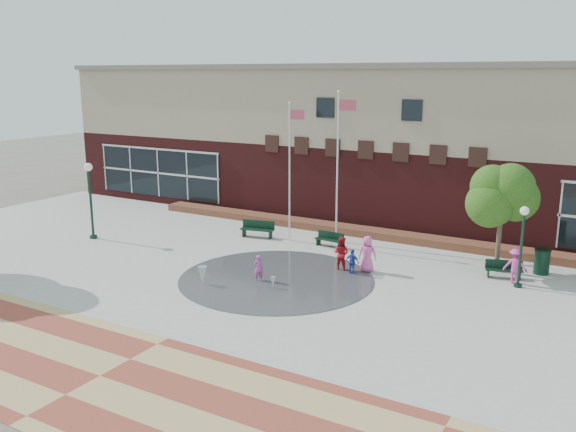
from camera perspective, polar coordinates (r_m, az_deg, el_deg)
The scene contains 22 objects.
ground at distance 24.03m, azimuth -4.83°, elevation -7.94°, with size 120.00×120.00×0.00m, color #666056.
plaza_concrete at distance 27.20m, azimuth 0.00°, elevation -5.33°, with size 46.00×18.00×0.01m, color #A8A8A0.
paver_band at distance 19.23m, azimuth -17.20°, elevation -14.14°, with size 46.00×6.00×0.01m, color brown.
splash_pad at distance 26.39m, azimuth -1.09°, elevation -5.93°, with size 8.40×8.40×0.01m, color #383A3D.
library_building at distance 38.27m, azimuth 10.25°, elevation 6.98°, with size 44.40×10.40×9.20m.
flower_bed at distance 33.72m, azimuth 6.49°, elevation -1.75°, with size 26.00×1.20×0.40m, color maroon.
flagpole_left at distance 31.43m, azimuth 0.22°, elevation 4.77°, with size 0.84×0.22×7.27m.
flagpole_right at distance 31.32m, azimuth 4.74°, elevation 5.31°, with size 0.93×0.35×7.83m.
lamp_left at distance 33.83m, azimuth -18.03°, elevation 2.14°, with size 0.43×0.43×4.09m.
lamp_right at distance 26.55m, azimuth 21.06°, elevation -1.91°, with size 0.36×0.36×3.44m.
bench_left at distance 32.89m, azimuth -2.88°, elevation -1.53°, with size 1.89×0.88×0.92m.
bench_mid at distance 31.17m, azimuth 3.88°, elevation -2.47°, with size 1.56×0.55×0.77m.
bench_right at distance 28.03m, azimuth 19.54°, elevation -5.02°, with size 1.61×0.89×0.78m.
trash_can at distance 29.09m, azimuth 22.67°, elevation -3.95°, with size 0.70×0.70×1.15m.
tree_mid at distance 28.04m, azimuth 19.45°, elevation 2.28°, with size 3.02×3.02×5.09m.
water_jet_a at distance 25.95m, azimuth -7.97°, elevation -6.40°, with size 0.39×0.39×0.77m, color white.
water_jet_b at distance 25.26m, azimuth -1.41°, elevation -6.82°, with size 0.21×0.21×0.48m, color white.
child_splash at distance 26.01m, azimuth -2.78°, elevation -4.89°, with size 0.42×0.28×1.16m, color #C64A9F.
adult_red at distance 27.48m, azimuth 5.00°, elevation -3.51°, with size 0.75×0.58×1.54m, color #B4151D.
adult_pink at distance 27.32m, azimuth 7.43°, elevation -3.56°, with size 0.81×0.52×1.65m, color #F05BA4.
child_blue at distance 26.97m, azimuth 6.05°, elevation -4.30°, with size 0.67×0.28×1.15m, color #313DB2.
person_bench at distance 27.35m, azimuth 20.51°, elevation -4.39°, with size 1.01×0.58×1.56m, color #EA42A1.
Camera 1 is at (12.93, -18.32, 8.64)m, focal length 38.00 mm.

